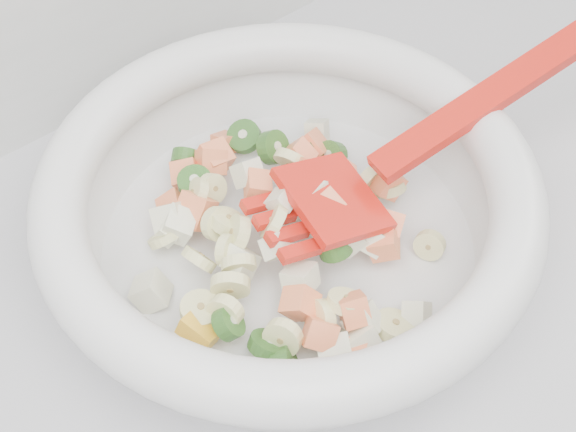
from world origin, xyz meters
TOP-DOWN VIEW (x-y plane):
  - mixing_bowl at (-0.08, 1.50)m, footprint 0.47×0.35m

SIDE VIEW (x-z plane):
  - mixing_bowl at x=-0.08m, z-range 0.89..1.02m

